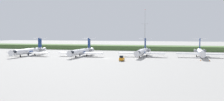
% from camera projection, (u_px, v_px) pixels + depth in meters
% --- Properties ---
extents(ground_plane, '(500.00, 500.00, 0.00)m').
position_uv_depth(ground_plane, '(121.00, 54.00, 153.66)').
color(ground_plane, '#9E9B96').
extents(grass_berm, '(320.00, 20.00, 3.03)m').
position_uv_depth(grass_berm, '(133.00, 48.00, 188.70)').
color(grass_berm, '#4C6B38').
rests_on(grass_berm, ground).
extents(regional_jet_nearest, '(22.81, 31.00, 9.00)m').
position_uv_depth(regional_jet_nearest, '(29.00, 51.00, 138.80)').
color(regional_jet_nearest, white).
rests_on(regional_jet_nearest, ground).
extents(regional_jet_second, '(22.81, 31.00, 9.00)m').
position_uv_depth(regional_jet_second, '(82.00, 51.00, 135.15)').
color(regional_jet_second, white).
rests_on(regional_jet_second, ground).
extents(regional_jet_third, '(22.81, 31.00, 9.00)m').
position_uv_depth(regional_jet_third, '(142.00, 52.00, 133.24)').
color(regional_jet_third, white).
rests_on(regional_jet_third, ground).
extents(regional_jet_fourth, '(22.81, 31.00, 9.00)m').
position_uv_depth(regional_jet_fourth, '(201.00, 52.00, 129.18)').
color(regional_jet_fourth, white).
rests_on(regional_jet_fourth, ground).
extents(antenna_mast, '(4.40, 0.50, 27.05)m').
position_uv_depth(antenna_mast, '(145.00, 34.00, 173.28)').
color(antenna_mast, '#B2B2B7').
rests_on(antenna_mast, ground).
extents(baggage_tug, '(1.72, 3.20, 2.30)m').
position_uv_depth(baggage_tug, '(122.00, 59.00, 112.20)').
color(baggage_tug, orange).
rests_on(baggage_tug, ground).
extents(safety_cone_front_marker, '(0.44, 0.44, 0.55)m').
position_uv_depth(safety_cone_front_marker, '(201.00, 60.00, 112.96)').
color(safety_cone_front_marker, orange).
rests_on(safety_cone_front_marker, ground).
extents(safety_cone_mid_marker, '(0.44, 0.44, 0.55)m').
position_uv_depth(safety_cone_mid_marker, '(210.00, 60.00, 112.34)').
color(safety_cone_mid_marker, orange).
rests_on(safety_cone_mid_marker, ground).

